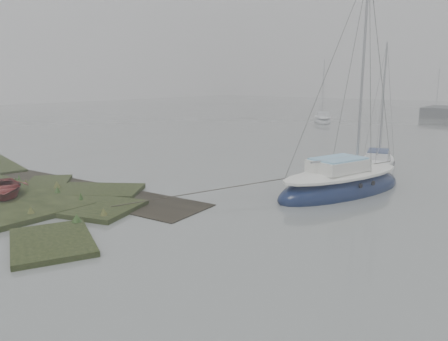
% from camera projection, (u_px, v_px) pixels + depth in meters
% --- Properties ---
extents(ground, '(160.00, 160.00, 0.00)m').
position_uv_depth(ground, '(374.00, 142.00, 37.97)').
color(ground, slate).
rests_on(ground, ground).
extents(sailboat_main, '(4.74, 8.35, 11.20)m').
position_uv_depth(sailboat_main, '(342.00, 186.00, 21.01)').
color(sailboat_main, '#0D1839').
rests_on(sailboat_main, ground).
extents(sailboat_white, '(3.44, 6.03, 8.09)m').
position_uv_depth(sailboat_white, '(377.00, 166.00, 26.15)').
color(sailboat_white, white).
rests_on(sailboat_white, ground).
extents(sailboat_far_a, '(4.90, 6.10, 8.46)m').
position_uv_depth(sailboat_far_a, '(322.00, 120.00, 54.76)').
color(sailboat_far_a, '#9EA3A6').
rests_on(sailboat_far_a, ground).
extents(sailboat_far_c, '(5.43, 4.22, 7.47)m').
position_uv_depth(sailboat_far_c, '(439.00, 114.00, 64.96)').
color(sailboat_far_c, silver).
rests_on(sailboat_far_c, ground).
extents(dinghy, '(4.05, 3.52, 0.70)m').
position_uv_depth(dinghy, '(2.00, 188.00, 19.65)').
color(dinghy, maroon).
rests_on(dinghy, marsh_bank).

